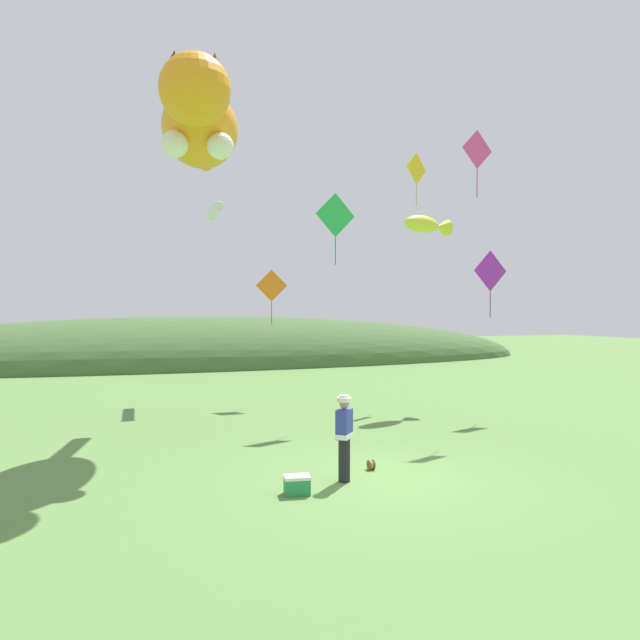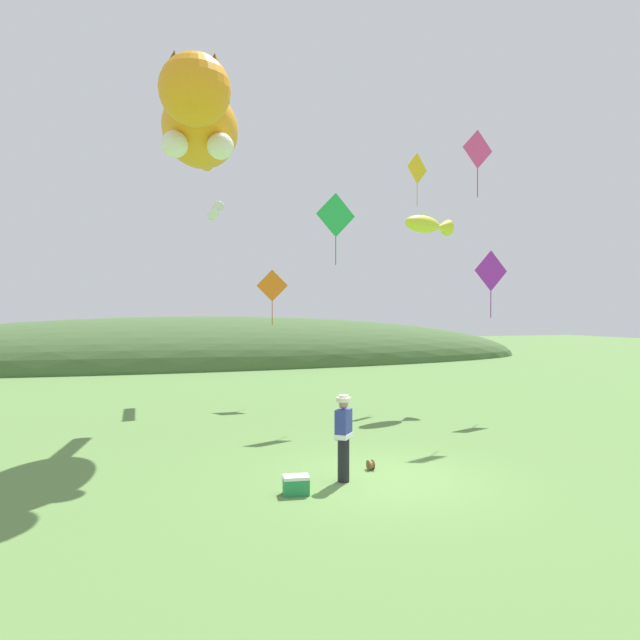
% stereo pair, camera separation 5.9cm
% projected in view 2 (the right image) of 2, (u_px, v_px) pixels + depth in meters
% --- Properties ---
extents(ground_plane, '(120.00, 120.00, 0.00)m').
position_uv_depth(ground_plane, '(383.00, 479.00, 11.81)').
color(ground_plane, '#5B8442').
extents(distant_hill_ridge, '(50.03, 13.02, 6.38)m').
position_uv_depth(distant_hill_ridge, '(203.00, 363.00, 39.12)').
color(distant_hill_ridge, '#426033').
rests_on(distant_hill_ridge, ground).
extents(festival_attendant, '(0.47, 0.49, 1.77)m').
position_uv_depth(festival_attendant, '(344.00, 435.00, 11.63)').
color(festival_attendant, black).
rests_on(festival_attendant, ground).
extents(kite_spool, '(0.12, 0.22, 0.22)m').
position_uv_depth(kite_spool, '(371.00, 465.00, 12.50)').
color(kite_spool, olive).
rests_on(kite_spool, ground).
extents(picnic_cooler, '(0.53, 0.39, 0.36)m').
position_uv_depth(picnic_cooler, '(296.00, 485.00, 10.82)').
color(picnic_cooler, '#268C4C').
rests_on(picnic_cooler, ground).
extents(kite_giant_cat, '(2.79, 7.43, 2.27)m').
position_uv_depth(kite_giant_cat, '(199.00, 125.00, 15.60)').
color(kite_giant_cat, orange).
extents(kite_fish_windsock, '(2.45, 1.46, 0.73)m').
position_uv_depth(kite_fish_windsock, '(427.00, 225.00, 21.26)').
color(kite_fish_windsock, yellow).
extents(kite_tube_streamer, '(0.45, 2.41, 0.44)m').
position_uv_depth(kite_tube_streamer, '(215.00, 212.00, 23.29)').
color(kite_tube_streamer, white).
extents(kite_diamond_orange, '(1.12, 0.53, 2.13)m').
position_uv_depth(kite_diamond_orange, '(272.00, 286.00, 21.84)').
color(kite_diamond_orange, orange).
extents(kite_diamond_violet, '(1.38, 0.15, 2.29)m').
position_uv_depth(kite_diamond_violet, '(491.00, 271.00, 19.29)').
color(kite_diamond_violet, purple).
extents(kite_diamond_green, '(1.43, 0.22, 2.34)m').
position_uv_depth(kite_diamond_green, '(336.00, 216.00, 18.51)').
color(kite_diamond_green, green).
extents(kite_diamond_gold, '(1.19, 0.54, 2.20)m').
position_uv_depth(kite_diamond_gold, '(417.00, 169.00, 23.37)').
color(kite_diamond_gold, yellow).
extents(kite_diamond_pink, '(1.22, 0.20, 2.13)m').
position_uv_depth(kite_diamond_pink, '(478.00, 150.00, 17.96)').
color(kite_diamond_pink, '#E53F8C').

